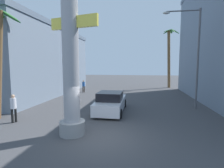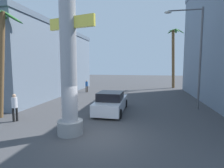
% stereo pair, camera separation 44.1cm
% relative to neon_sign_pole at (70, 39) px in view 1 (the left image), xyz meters
% --- Properties ---
extents(ground_plane, '(93.71, 93.71, 0.00)m').
position_rel_neon_sign_pole_xyz_m(ground_plane, '(1.45, 9.81, -4.77)').
color(ground_plane, '#424244').
extents(building_left, '(8.82, 17.78, 8.08)m').
position_rel_neon_sign_pole_xyz_m(building_left, '(-9.97, 11.50, -0.72)').
color(building_left, slate).
rests_on(building_left, ground).
extents(neon_sign_pole, '(2.90, 1.29, 10.69)m').
position_rel_neon_sign_pole_xyz_m(neon_sign_pole, '(0.00, 0.00, 0.00)').
color(neon_sign_pole, '#9E9EA3').
rests_on(neon_sign_pole, ground).
extents(street_lamp, '(2.91, 0.28, 7.94)m').
position_rel_neon_sign_pole_xyz_m(street_lamp, '(7.49, 6.72, 0.02)').
color(street_lamp, '#59595E').
rests_on(street_lamp, ground).
extents(car_lead, '(2.04, 4.69, 1.56)m').
position_rel_neon_sign_pole_xyz_m(car_lead, '(1.21, 4.67, -4.07)').
color(car_lead, black).
rests_on(car_lead, ground).
extents(palm_tree_far_right, '(2.59, 2.71, 9.14)m').
position_rel_neon_sign_pole_xyz_m(palm_tree_far_right, '(7.89, 20.49, 0.37)').
color(palm_tree_far_right, brown).
rests_on(palm_tree_far_right, ground).
extents(pedestrian_far_left, '(0.38, 0.38, 1.61)m').
position_rel_neon_sign_pole_xyz_m(pedestrian_far_left, '(-3.90, 13.71, -3.83)').
color(pedestrian_far_left, '#3F3833').
rests_on(pedestrian_far_left, ground).
extents(pedestrian_curb_left, '(0.46, 0.46, 1.75)m').
position_rel_neon_sign_pole_xyz_m(pedestrian_curb_left, '(-4.28, 1.23, -3.74)').
color(pedestrian_curb_left, black).
rests_on(pedestrian_curb_left, ground).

